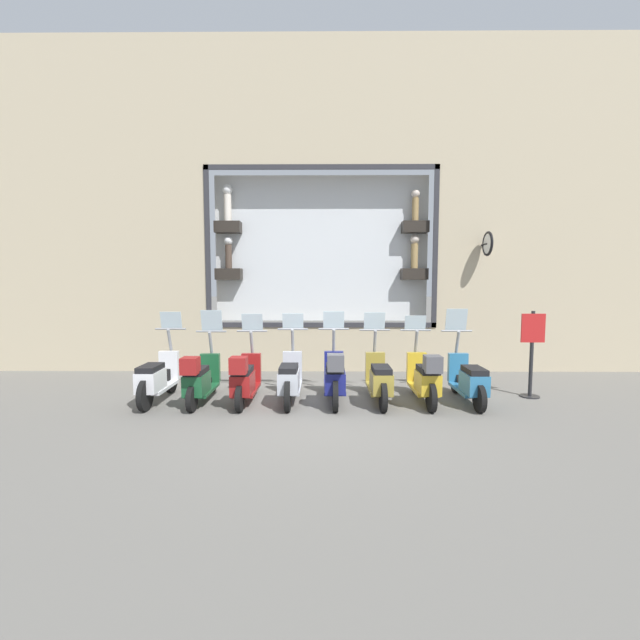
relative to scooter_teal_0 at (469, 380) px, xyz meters
The scene contains 11 objects.
ground_plane 2.81m from the scooter_teal_0, 103.09° to the left, with size 120.00×120.00×0.00m, color #66635E.
building_facade 5.43m from the scooter_teal_0, 42.29° to the left, with size 1.21×36.00×8.01m.
scooter_teal_0 is the anchor object (origin of this frame).
scooter_yellow_1 0.82m from the scooter_teal_0, 94.39° to the left, with size 1.80×0.61×1.55m.
scooter_olive_2 1.63m from the scooter_teal_0, 89.98° to the left, with size 1.80×0.60×1.61m.
scooter_navy_3 2.45m from the scooter_teal_0, 91.25° to the left, with size 1.81×0.60×1.63m.
scooter_silver_4 3.26m from the scooter_teal_0, 89.96° to the left, with size 1.81×0.60×1.59m.
scooter_red_5 4.08m from the scooter_teal_0, 90.97° to the left, with size 1.79×0.60×1.58m.
scooter_green_6 4.90m from the scooter_teal_0, 90.81° to the left, with size 1.79×0.61×1.66m.
scooter_white_7 5.71m from the scooter_teal_0, 89.96° to the left, with size 1.81×0.61×1.62m.
shop_sign_post 1.48m from the scooter_teal_0, 72.09° to the right, with size 0.36×0.45×1.66m.
Camera 1 is at (-7.06, -0.05, 2.20)m, focal length 24.00 mm.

